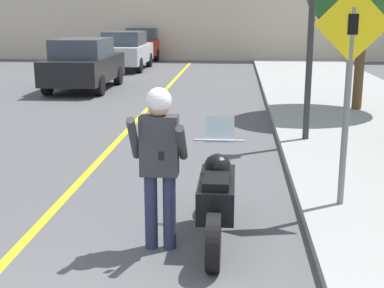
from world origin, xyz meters
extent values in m
cube|color=yellow|center=(-0.60, 6.00, 0.00)|extent=(0.12, 36.00, 0.01)
cube|color=beige|center=(0.00, 26.00, 3.02)|extent=(28.00, 1.20, 6.04)
cylinder|color=black|center=(1.56, 1.80, 0.29)|extent=(0.14, 0.59, 0.59)
cylinder|color=black|center=(1.56, 3.44, 0.29)|extent=(0.14, 0.59, 0.59)
cube|color=black|center=(1.56, 2.62, 0.52)|extent=(0.40, 1.13, 0.36)
sphere|color=black|center=(1.56, 2.77, 0.78)|extent=(0.32, 0.32, 0.32)
cube|color=black|center=(1.56, 2.36, 0.74)|extent=(0.28, 0.48, 0.10)
cylinder|color=silver|center=(1.56, 3.18, 1.00)|extent=(0.62, 0.03, 0.03)
cube|color=silver|center=(1.56, 3.26, 1.12)|extent=(0.36, 0.12, 0.31)
cylinder|color=#282D4C|center=(0.86, 2.27, 0.42)|extent=(0.14, 0.14, 0.84)
cylinder|color=#282D4C|center=(1.06, 2.27, 0.42)|extent=(0.14, 0.14, 0.84)
cube|color=#333338|center=(0.96, 2.27, 1.16)|extent=(0.40, 0.22, 0.64)
cylinder|color=#333338|center=(0.71, 2.17, 1.25)|extent=(0.09, 0.39, 0.50)
cylinder|color=#333338|center=(1.21, 2.15, 1.22)|extent=(0.09, 0.45, 0.45)
sphere|color=tan|center=(0.96, 2.27, 1.58)|extent=(0.23, 0.23, 0.23)
sphere|color=white|center=(0.96, 2.27, 1.63)|extent=(0.27, 0.27, 0.27)
cube|color=black|center=(1.02, 1.99, 1.12)|extent=(0.06, 0.05, 0.11)
cylinder|color=slate|center=(3.11, 3.47, 1.35)|extent=(0.08, 0.08, 2.43)
cube|color=yellow|center=(3.11, 3.45, 2.38)|extent=(0.91, 0.02, 0.91)
cube|color=black|center=(3.11, 3.44, 2.38)|extent=(0.12, 0.01, 0.24)
cylinder|color=#2D2D30|center=(3.10, 7.06, 1.99)|extent=(0.12, 0.12, 3.70)
cylinder|color=brown|center=(4.78, 10.48, 1.25)|extent=(0.24, 0.24, 2.23)
cylinder|color=black|center=(-4.08, 15.52, 0.32)|extent=(0.22, 0.64, 0.64)
cylinder|color=black|center=(-2.43, 15.52, 0.32)|extent=(0.22, 0.64, 0.64)
cylinder|color=black|center=(-4.08, 12.91, 0.32)|extent=(0.22, 0.64, 0.64)
cylinder|color=black|center=(-2.43, 12.91, 0.32)|extent=(0.22, 0.64, 0.64)
cube|color=black|center=(-3.26, 14.21, 0.70)|extent=(1.80, 4.20, 0.76)
cube|color=#38424C|center=(-3.26, 14.05, 1.38)|extent=(1.58, 2.18, 0.60)
cylinder|color=black|center=(-4.00, 21.85, 0.32)|extent=(0.22, 0.64, 0.64)
cylinder|color=black|center=(-2.35, 21.85, 0.32)|extent=(0.22, 0.64, 0.64)
cylinder|color=black|center=(-4.00, 19.25, 0.32)|extent=(0.22, 0.64, 0.64)
cylinder|color=black|center=(-2.35, 19.25, 0.32)|extent=(0.22, 0.64, 0.64)
cube|color=silver|center=(-3.18, 20.55, 0.70)|extent=(1.80, 4.20, 0.76)
cube|color=#38424C|center=(-3.18, 20.38, 1.38)|extent=(1.58, 2.18, 0.60)
cylinder|color=black|center=(-4.10, 27.41, 0.32)|extent=(0.22, 0.64, 0.64)
cylinder|color=black|center=(-2.45, 27.41, 0.32)|extent=(0.22, 0.64, 0.64)
cylinder|color=black|center=(-4.10, 24.81, 0.32)|extent=(0.22, 0.64, 0.64)
cylinder|color=black|center=(-2.45, 24.81, 0.32)|extent=(0.22, 0.64, 0.64)
cube|color=#B21E19|center=(-3.27, 26.11, 0.70)|extent=(1.80, 4.20, 0.76)
cube|color=#38424C|center=(-3.27, 25.94, 1.38)|extent=(1.58, 2.18, 0.60)
camera|label=1|loc=(1.76, -3.11, 2.52)|focal=50.00mm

